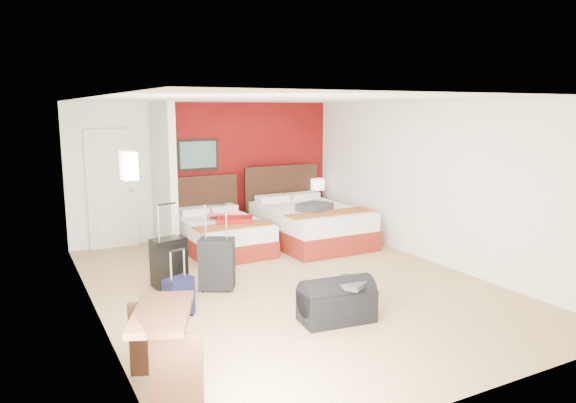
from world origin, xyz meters
TOP-DOWN VIEW (x-y plane):
  - ground at (0.00, 0.00)m, footprint 6.50×6.50m
  - room_walls at (-1.40, 1.42)m, footprint 5.02×6.52m
  - red_accent_panel at (0.75, 3.23)m, footprint 3.50×0.04m
  - partition_wall at (-1.00, 2.61)m, footprint 0.12×1.20m
  - entry_door at (-1.75, 3.20)m, footprint 0.82×0.06m
  - bed_left at (-0.18, 2.06)m, footprint 1.28×1.80m
  - bed_right at (1.42, 1.86)m, footprint 1.51×2.16m
  - red_suitcase_open at (-0.08, 1.96)m, footprint 0.85×0.96m
  - jacket_bundle at (1.32, 1.56)m, footprint 0.66×0.60m
  - nightstand at (2.19, 2.89)m, footprint 0.36×0.36m
  - table_lamp at (2.19, 2.89)m, footprint 0.35×0.35m
  - suitcase_black at (-1.49, 0.66)m, footprint 0.49×0.37m
  - suitcase_charcoal at (-0.96, 0.26)m, footprint 0.53×0.47m
  - suitcase_navy at (-1.69, -0.44)m, footprint 0.37×0.31m
  - duffel_bag at (-0.13, -1.37)m, footprint 0.87×0.53m
  - jacket_draped at (0.02, -1.42)m, footprint 0.54×0.52m
  - desk at (-2.28, -2.01)m, footprint 0.76×1.01m

SIDE VIEW (x-z plane):
  - ground at x=0.00m, z-range 0.00..0.00m
  - duffel_bag at x=-0.13m, z-range 0.00..0.42m
  - suitcase_navy at x=-1.69m, z-range 0.00..0.45m
  - nightstand at x=2.19m, z-range 0.00..0.49m
  - bed_left at x=-0.18m, z-range 0.00..0.53m
  - bed_right at x=1.42m, z-range 0.00..0.65m
  - suitcase_black at x=-1.49m, z-range 0.00..0.65m
  - suitcase_charcoal at x=-0.96m, z-range 0.00..0.67m
  - desk at x=-2.28m, z-range 0.00..0.75m
  - jacket_draped at x=0.02m, z-range 0.42..0.47m
  - red_suitcase_open at x=-0.08m, z-range 0.53..0.63m
  - jacket_bundle at x=1.32m, z-range 0.65..0.77m
  - table_lamp at x=2.19m, z-range 0.49..0.99m
  - entry_door at x=-1.75m, z-range 0.00..2.05m
  - red_accent_panel at x=0.75m, z-range 0.00..2.50m
  - partition_wall at x=-1.00m, z-range 0.00..2.50m
  - room_walls at x=-1.40m, z-range 0.01..2.51m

